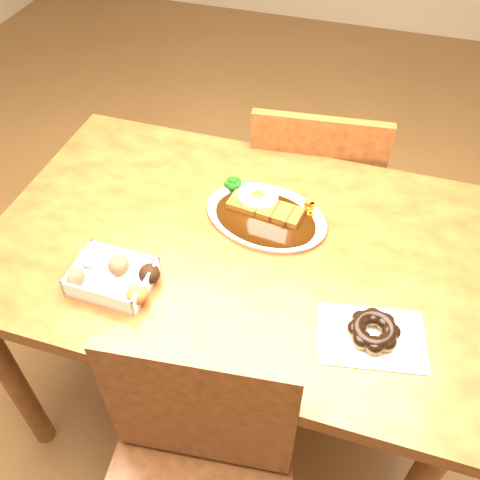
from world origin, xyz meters
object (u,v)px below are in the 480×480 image
(katsu_curry_plate, at_px, (265,212))
(donut_box, at_px, (112,276))
(pon_de_ring, at_px, (373,331))
(chair_far, at_px, (313,195))
(table, at_px, (233,266))

(katsu_curry_plate, bearing_deg, donut_box, -130.71)
(katsu_curry_plate, relative_size, donut_box, 1.70)
(katsu_curry_plate, height_order, donut_box, katsu_curry_plate)
(pon_de_ring, bearing_deg, donut_box, -177.21)
(chair_far, distance_m, donut_box, 0.87)
(donut_box, bearing_deg, chair_far, 65.80)
(table, bearing_deg, pon_de_ring, -26.63)
(table, bearing_deg, katsu_curry_plate, 62.82)
(table, xyz_separation_m, katsu_curry_plate, (0.05, 0.10, 0.11))
(katsu_curry_plate, distance_m, donut_box, 0.42)
(pon_de_ring, bearing_deg, katsu_curry_plate, 137.55)
(donut_box, relative_size, pon_de_ring, 0.84)
(table, bearing_deg, chair_far, 77.60)
(table, distance_m, donut_box, 0.33)
(katsu_curry_plate, height_order, pon_de_ring, katsu_curry_plate)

